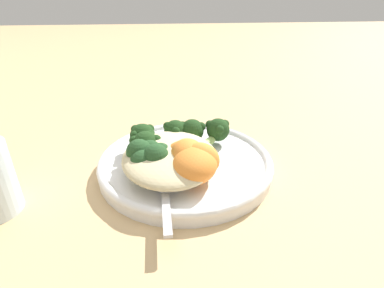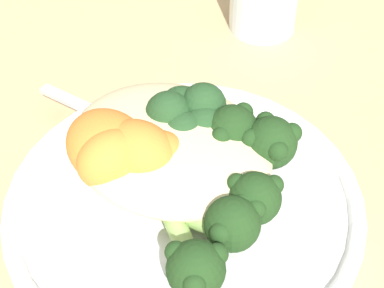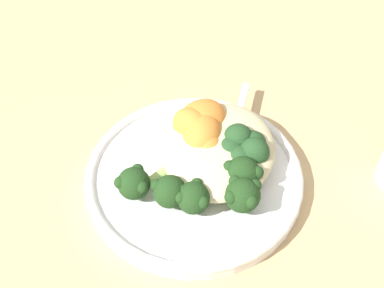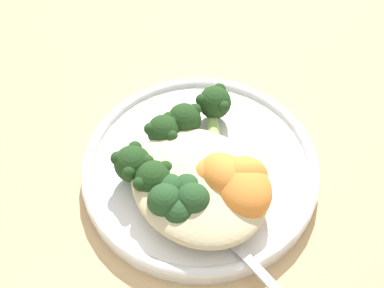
{
  "view_description": "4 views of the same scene",
  "coord_description": "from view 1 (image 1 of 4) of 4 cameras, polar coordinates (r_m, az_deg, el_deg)",
  "views": [
    {
      "loc": [
        -0.38,
        0.03,
        0.23
      ],
      "look_at": [
        -0.03,
        -0.01,
        0.05
      ],
      "focal_mm": 28.0,
      "sensor_mm": 36.0,
      "label": 1
    },
    {
      "loc": [
        0.15,
        -0.23,
        0.36
      ],
      "look_at": [
        -0.02,
        0.02,
        0.05
      ],
      "focal_mm": 60.0,
      "sensor_mm": 36.0,
      "label": 2
    },
    {
      "loc": [
        0.35,
        0.09,
        0.49
      ],
      "look_at": [
        -0.03,
        -0.01,
        0.05
      ],
      "focal_mm": 50.0,
      "sensor_mm": 36.0,
      "label": 3
    },
    {
      "loc": [
        -0.3,
        0.23,
        0.57
      ],
      "look_at": [
        0.0,
        0.0,
        0.04
      ],
      "focal_mm": 60.0,
      "sensor_mm": 36.0,
      "label": 4
    }
  ],
  "objects": [
    {
      "name": "ground_plane",
      "position": [
        0.45,
        -1.33,
        -3.96
      ],
      "size": [
        4.0,
        4.0,
        0.0
      ],
      "primitive_type": "plane",
      "color": "tan"
    },
    {
      "name": "plate",
      "position": [
        0.43,
        -1.69,
        -3.55
      ],
      "size": [
        0.25,
        0.25,
        0.02
      ],
      "color": "white",
      "rests_on": "ground_plane"
    },
    {
      "name": "quinoa_mound",
      "position": [
        0.4,
        -4.17,
        -2.47
      ],
      "size": [
        0.15,
        0.13,
        0.03
      ],
      "primitive_type": "ellipsoid",
      "color": "beige",
      "rests_on": "plate"
    },
    {
      "name": "broccoli_stalk_0",
      "position": [
        0.46,
        4.35,
        1.96
      ],
      "size": [
        0.1,
        0.08,
        0.04
      ],
      "rotation": [
        0.0,
        0.0,
        -0.62
      ],
      "color": "#8EB25B",
      "rests_on": "plate"
    },
    {
      "name": "broccoli_stalk_1",
      "position": [
        0.45,
        0.25,
        1.64
      ],
      "size": [
        0.09,
        0.04,
        0.04
      ],
      "rotation": [
        0.0,
        0.0,
        0.04
      ],
      "color": "#8EB25B",
      "rests_on": "plate"
    },
    {
      "name": "broccoli_stalk_2",
      "position": [
        0.45,
        -2.35,
        1.59
      ],
      "size": [
        0.1,
        0.07,
        0.04
      ],
      "rotation": [
        0.0,
        0.0,
        0.47
      ],
      "color": "#8EB25B",
      "rests_on": "plate"
    },
    {
      "name": "broccoli_stalk_3",
      "position": [
        0.44,
        -7.64,
        0.88
      ],
      "size": [
        0.07,
        0.11,
        0.04
      ],
      "rotation": [
        0.0,
        0.0,
        1.1
      ],
      "color": "#8EB25B",
      "rests_on": "plate"
    },
    {
      "name": "broccoli_stalk_4",
      "position": [
        0.42,
        -6.77,
        -0.53
      ],
      "size": [
        0.04,
        0.11,
        0.04
      ],
      "rotation": [
        0.0,
        0.0,
        1.41
      ],
      "color": "#8EB25B",
      "rests_on": "plate"
    },
    {
      "name": "broccoli_stalk_5",
      "position": [
        0.4,
        -4.49,
        -2.75
      ],
      "size": [
        0.05,
        0.08,
        0.03
      ],
      "rotation": [
        0.0,
        0.0,
        1.95
      ],
      "color": "#8EB25B",
      "rests_on": "plate"
    },
    {
      "name": "sweet_potato_chunk_0",
      "position": [
        0.37,
        0.54,
        -3.92
      ],
      "size": [
        0.08,
        0.08,
        0.04
      ],
      "primitive_type": "ellipsoid",
      "rotation": [
        0.0,
        0.0,
        2.74
      ],
      "color": "orange",
      "rests_on": "plate"
    },
    {
      "name": "sweet_potato_chunk_1",
      "position": [
        0.39,
        -1.68,
        -2.01
      ],
      "size": [
        0.05,
        0.06,
        0.04
      ],
      "primitive_type": "ellipsoid",
      "rotation": [
        0.0,
        0.0,
        1.06
      ],
      "color": "orange",
      "rests_on": "plate"
    },
    {
      "name": "sweet_potato_chunk_2",
      "position": [
        0.38,
        1.59,
        -2.94
      ],
      "size": [
        0.06,
        0.06,
        0.04
      ],
      "primitive_type": "ellipsoid",
      "rotation": [
        0.0,
        0.0,
        4.24
      ],
      "color": "orange",
      "rests_on": "plate"
    },
    {
      "name": "sweet_potato_chunk_3",
      "position": [
        0.38,
        -0.93,
        -2.34
      ],
      "size": [
        0.06,
        0.05,
        0.04
      ],
      "primitive_type": "ellipsoid",
      "rotation": [
        0.0,
        0.0,
        3.19
      ],
      "color": "orange",
      "rests_on": "plate"
    },
    {
      "name": "kale_tuft",
      "position": [
        0.39,
        -8.05,
        -2.26
      ],
      "size": [
        0.06,
        0.06,
        0.04
      ],
      "color": "#234723",
      "rests_on": "plate"
    },
    {
      "name": "spoon",
      "position": [
        0.36,
        -5.19,
        -8.51
      ],
      "size": [
        0.1,
        0.03,
        0.01
      ],
      "rotation": [
        0.0,
        0.0,
        3.16
      ],
      "color": "#B7B7BC",
      "rests_on": "plate"
    }
  ]
}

